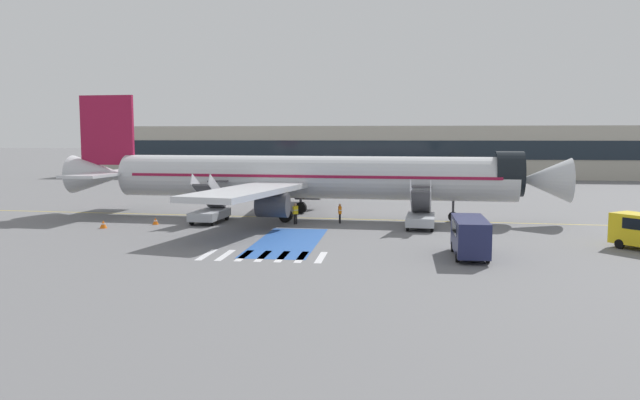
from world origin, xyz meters
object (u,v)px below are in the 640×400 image
object	(u,v)px
boarding_stairs_aft	(210,211)
ground_crew_0	(295,212)
boarding_stairs_forward	(421,216)
service_van_1	(470,234)
ground_crew_1	(340,212)
fuel_tanker	(281,179)
terminal_building	(386,152)
traffic_cone_0	(103,224)
airliner	(305,177)
traffic_cone_1	(156,221)

from	to	relation	value
boarding_stairs_aft	ground_crew_0	world-z (taller)	boarding_stairs_aft
boarding_stairs_forward	service_van_1	world-z (taller)	boarding_stairs_forward
boarding_stairs_forward	ground_crew_1	world-z (taller)	boarding_stairs_forward
fuel_tanker	terminal_building	distance (m)	36.61
boarding_stairs_aft	traffic_cone_0	bearing A→B (deg)	-147.36
fuel_tanker	ground_crew_1	size ratio (longest dim) A/B	5.40
airliner	fuel_tanker	size ratio (longest dim) A/B	5.07
terminal_building	airliner	bearing A→B (deg)	-96.10
ground_crew_1	traffic_cone_0	world-z (taller)	ground_crew_1
airliner	ground_crew_0	bearing A→B (deg)	0.55
boarding_stairs_aft	ground_crew_0	xyz separation A→B (m)	(7.42, -0.13, -0.00)
ground_crew_0	traffic_cone_0	bearing A→B (deg)	159.77
service_van_1	terminal_building	xyz separation A→B (m)	(-6.39, 75.30, 3.13)
boarding_stairs_forward	service_van_1	bearing A→B (deg)	-74.30
boarding_stairs_aft	ground_crew_1	size ratio (longest dim) A/B	3.21
service_van_1	ground_crew_0	bearing A→B (deg)	135.76
boarding_stairs_forward	terminal_building	xyz separation A→B (m)	(-3.86, 63.54, 3.55)
airliner	terminal_building	world-z (taller)	airliner
ground_crew_1	traffic_cone_0	size ratio (longest dim) A/B	2.57
fuel_tanker	service_van_1	bearing A→B (deg)	-58.24
boarding_stairs_forward	service_van_1	xyz separation A→B (m)	(2.52, -11.76, 0.42)
ground_crew_0	traffic_cone_1	xyz separation A→B (m)	(-11.61, -1.54, -0.73)
service_van_1	traffic_cone_0	world-z (taller)	service_van_1
airliner	service_van_1	world-z (taller)	airliner
fuel_tanker	ground_crew_0	distance (m)	29.15
fuel_tanker	terminal_building	size ratio (longest dim) A/B	0.08
boarding_stairs_forward	terminal_building	bearing A→B (deg)	97.08
boarding_stairs_forward	ground_crew_0	xyz separation A→B (m)	(-10.33, 0.99, 0.03)
fuel_tanker	traffic_cone_0	xyz separation A→B (m)	(-8.50, -32.48, -1.53)
boarding_stairs_aft	ground_crew_1	distance (m)	11.11
airliner	ground_crew_1	bearing A→B (deg)	51.60
boarding_stairs_aft	fuel_tanker	distance (m)	28.31
ground_crew_0	terminal_building	distance (m)	62.98
service_van_1	ground_crew_0	size ratio (longest dim) A/B	3.11
boarding_stairs_aft	traffic_cone_0	xyz separation A→B (m)	(-7.55, -4.19, -0.70)
ground_crew_0	traffic_cone_1	world-z (taller)	ground_crew_0
boarding_stairs_forward	fuel_tanker	distance (m)	33.88
boarding_stairs_aft	ground_crew_0	distance (m)	7.42
boarding_stairs_aft	fuel_tanker	bearing A→B (deg)	91.68
service_van_1	ground_crew_0	xyz separation A→B (m)	(-12.86, 12.75, -0.39)
boarding_stairs_forward	boarding_stairs_aft	bearing A→B (deg)	-180.00
ground_crew_0	boarding_stairs_forward	bearing A→B (deg)	-40.88
service_van_1	ground_crew_0	world-z (taller)	service_van_1
traffic_cone_0	traffic_cone_1	size ratio (longest dim) A/B	1.12
traffic_cone_1	fuel_tanker	bearing A→B (deg)	80.27
service_van_1	traffic_cone_1	size ratio (longest dim) A/B	9.50
airliner	ground_crew_0	world-z (taller)	airliner
ground_crew_1	ground_crew_0	bearing A→B (deg)	-90.91
service_van_1	traffic_cone_0	size ratio (longest dim) A/B	8.49
airliner	boarding_stairs_aft	bearing A→B (deg)	-58.87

